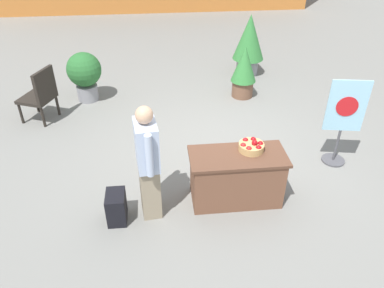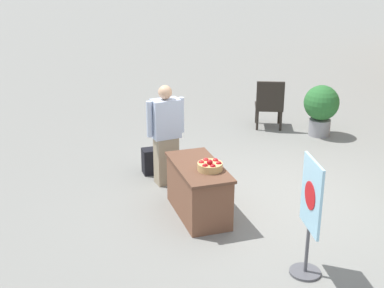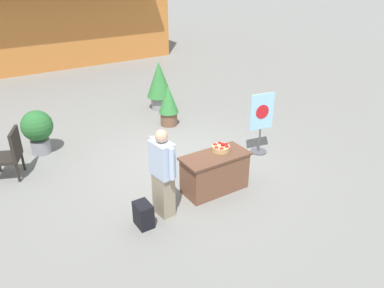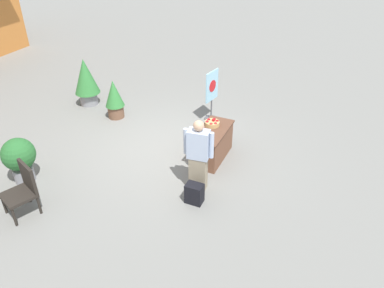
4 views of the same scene
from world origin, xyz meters
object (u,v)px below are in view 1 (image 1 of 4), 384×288
at_px(patio_chair, 41,93).
at_px(potted_plant_near_right, 249,42).
at_px(person_visitor, 148,163).
at_px(potted_plant_near_left, 85,73).
at_px(display_table, 236,177).
at_px(apple_basket, 251,146).
at_px(backpack, 116,207).
at_px(poster_board, 343,120).
at_px(potted_plant_far_left, 244,70).

height_order(patio_chair, potted_plant_near_right, potted_plant_near_right).
distance_m(person_visitor, potted_plant_near_right, 5.06).
bearing_deg(potted_plant_near_left, person_visitor, -70.06).
bearing_deg(person_visitor, display_table, 0.00).
relative_size(apple_basket, potted_plant_near_left, 0.33).
bearing_deg(backpack, person_visitor, 13.78).
relative_size(display_table, apple_basket, 3.81).
distance_m(backpack, potted_plant_near_right, 5.40).
distance_m(poster_board, potted_plant_near_left, 4.92).
relative_size(potted_plant_near_left, potted_plant_far_left, 0.93).
height_order(person_visitor, poster_board, person_visitor).
bearing_deg(poster_board, person_visitor, -63.37).
bearing_deg(apple_basket, potted_plant_near_right, 77.15).
relative_size(person_visitor, potted_plant_near_right, 1.14).
xyz_separation_m(backpack, poster_board, (3.34, 0.95, 0.55)).
bearing_deg(display_table, apple_basket, 25.63).
xyz_separation_m(patio_chair, potted_plant_near_left, (0.69, 0.77, 0.04)).
relative_size(patio_chair, potted_plant_near_right, 0.73).
height_order(person_visitor, potted_plant_near_left, person_visitor).
distance_m(display_table, potted_plant_far_left, 3.27).
bearing_deg(person_visitor, potted_plant_near_right, 55.74).
distance_m(backpack, potted_plant_near_left, 3.69).
bearing_deg(potted_plant_far_left, poster_board, -68.94).
distance_m(display_table, apple_basket, 0.48).
height_order(potted_plant_far_left, potted_plant_near_right, potted_plant_near_right).
xyz_separation_m(person_visitor, potted_plant_near_left, (-1.26, 3.47, -0.21)).
xyz_separation_m(person_visitor, backpack, (-0.44, -0.11, -0.59)).
relative_size(apple_basket, potted_plant_near_right, 0.24).
distance_m(potted_plant_near_left, potted_plant_far_left, 3.22).
bearing_deg(patio_chair, apple_basket, 165.43).
distance_m(person_visitor, poster_board, 3.02).
height_order(apple_basket, backpack, apple_basket).
xyz_separation_m(person_visitor, potted_plant_far_left, (1.96, 3.31, -0.22)).
xyz_separation_m(potted_plant_near_left, potted_plant_far_left, (3.21, -0.16, -0.01)).
bearing_deg(patio_chair, backpack, 140.38).
distance_m(potted_plant_far_left, potted_plant_near_right, 1.26).
height_order(backpack, potted_plant_near_right, potted_plant_near_right).
xyz_separation_m(display_table, backpack, (-1.60, -0.25, -0.16)).
height_order(person_visitor, potted_plant_far_left, person_visitor).
height_order(display_table, potted_plant_far_left, potted_plant_far_left).
bearing_deg(patio_chair, poster_board, -178.74).
bearing_deg(poster_board, potted_plant_near_left, -111.84).
distance_m(backpack, potted_plant_far_left, 4.19).
distance_m(patio_chair, potted_plant_near_left, 1.04).
distance_m(apple_basket, poster_board, 1.67).
height_order(poster_board, patio_chair, poster_board).
xyz_separation_m(person_visitor, potted_plant_near_right, (2.33, 4.50, -0.03)).
bearing_deg(apple_basket, poster_board, 21.59).
distance_m(poster_board, potted_plant_far_left, 2.64).
height_order(apple_basket, potted_plant_near_right, potted_plant_near_right).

